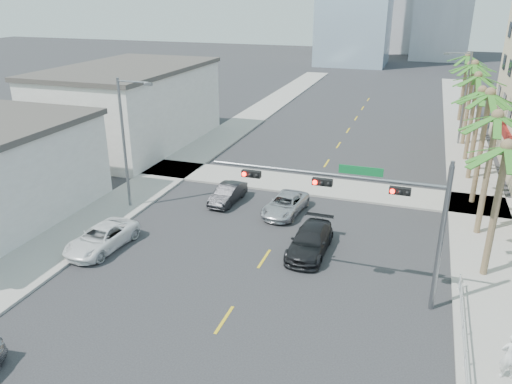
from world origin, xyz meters
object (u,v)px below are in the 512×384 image
(car_lane_center, at_px, (285,205))
(car_lane_left, at_px, (228,194))
(car_parked_far, at_px, (102,238))
(car_lane_right, at_px, (310,241))
(traffic_signal_mast, at_px, (371,203))
(pedestrian, at_px, (510,356))

(car_lane_center, bearing_deg, car_lane_left, 179.06)
(car_parked_far, distance_m, car_lane_left, 9.92)
(car_parked_far, distance_m, car_lane_center, 12.15)
(car_lane_center, relative_size, car_lane_right, 0.93)
(car_parked_far, height_order, car_lane_right, car_lane_right)
(car_lane_center, bearing_deg, car_lane_right, -53.72)
(car_parked_far, xyz_separation_m, car_lane_right, (11.67, 3.48, 0.04))
(car_parked_far, height_order, car_lane_left, car_parked_far)
(car_parked_far, bearing_deg, car_lane_left, 68.65)
(car_parked_far, height_order, car_lane_center, car_parked_far)
(traffic_signal_mast, xyz_separation_m, car_lane_right, (-3.52, 3.63, -4.33))
(traffic_signal_mast, xyz_separation_m, pedestrian, (6.01, -4.00, -3.91))
(car_lane_center, distance_m, car_lane_right, 5.64)
(traffic_signal_mast, bearing_deg, car_lane_center, 126.80)
(car_lane_left, xyz_separation_m, pedestrian, (16.79, -13.05, 0.49))
(car_lane_right, distance_m, pedestrian, 12.22)
(traffic_signal_mast, height_order, car_lane_right, traffic_signal_mast)
(traffic_signal_mast, relative_size, car_lane_center, 2.39)
(car_lane_left, height_order, car_lane_right, car_lane_right)
(car_lane_left, height_order, pedestrian, pedestrian)
(traffic_signal_mast, height_order, car_lane_left, traffic_signal_mast)
(car_parked_far, distance_m, car_lane_right, 12.17)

